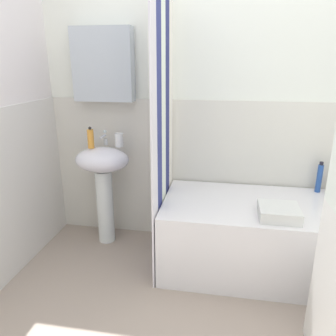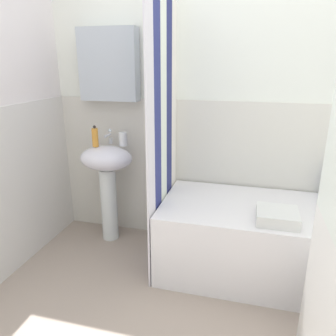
# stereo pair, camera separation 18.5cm
# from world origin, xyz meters

# --- Properties ---
(wall_back_tiled) EXTENTS (3.60, 0.18, 2.40)m
(wall_back_tiled) POSITION_xyz_m (-0.06, 1.26, 1.14)
(wall_back_tiled) COLOR white
(wall_back_tiled) RESTS_ON ground_plane
(sink) EXTENTS (0.44, 0.34, 0.83)m
(sink) POSITION_xyz_m (-1.05, 1.03, 0.61)
(sink) COLOR white
(sink) RESTS_ON ground_plane
(faucet) EXTENTS (0.03, 0.12, 0.12)m
(faucet) POSITION_xyz_m (-1.05, 1.11, 0.89)
(faucet) COLOR silver
(faucet) RESTS_ON sink
(soap_dispenser) EXTENTS (0.05, 0.05, 0.17)m
(soap_dispenser) POSITION_xyz_m (-1.12, 1.01, 0.91)
(soap_dispenser) COLOR gold
(soap_dispenser) RESTS_ON sink
(toothbrush_cup) EXTENTS (0.07, 0.07, 0.11)m
(toothbrush_cup) POSITION_xyz_m (-0.92, 1.09, 0.89)
(toothbrush_cup) COLOR white
(toothbrush_cup) RESTS_ON sink
(bathtub) EXTENTS (1.48, 0.75, 0.52)m
(bathtub) POSITION_xyz_m (0.24, 0.85, 0.26)
(bathtub) COLOR white
(bathtub) RESTS_ON ground_plane
(shower_curtain) EXTENTS (0.01, 0.75, 2.00)m
(shower_curtain) POSITION_xyz_m (-0.51, 0.85, 1.00)
(shower_curtain) COLOR white
(shower_curtain) RESTS_ON ground_plane
(lotion_bottle) EXTENTS (0.04, 0.04, 0.24)m
(lotion_bottle) POSITION_xyz_m (0.65, 1.15, 0.64)
(lotion_bottle) COLOR #264D9B
(lotion_bottle) RESTS_ON bathtub
(towel_folded) EXTENTS (0.25, 0.24, 0.08)m
(towel_folded) POSITION_xyz_m (0.29, 0.64, 0.56)
(towel_folded) COLOR silver
(towel_folded) RESTS_ON bathtub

